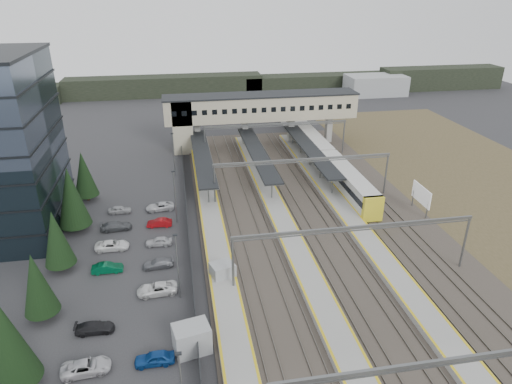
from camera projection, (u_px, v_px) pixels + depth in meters
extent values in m
plane|color=#2B2B2D|center=(241.00, 253.00, 59.17)|extent=(220.00, 220.00, 0.00)
cylinder|color=black|center=(19.00, 381.00, 39.32)|extent=(0.44, 0.44, 1.20)
cone|color=black|center=(7.00, 340.00, 37.45)|extent=(4.26, 4.26, 8.20)
cylinder|color=black|center=(44.00, 313.00, 47.38)|extent=(0.44, 0.44, 1.20)
cone|color=black|center=(37.00, 283.00, 45.81)|extent=(3.54, 3.54, 6.80)
cylinder|color=black|center=(62.00, 265.00, 55.45)|extent=(0.44, 0.44, 1.20)
cone|color=black|center=(56.00, 238.00, 53.83)|extent=(3.64, 3.64, 7.00)
cylinder|color=black|center=(77.00, 226.00, 64.41)|extent=(0.44, 0.44, 1.20)
cone|color=black|center=(71.00, 197.00, 62.48)|extent=(4.42, 4.42, 8.50)
cylinder|color=black|center=(88.00, 197.00, 73.37)|extent=(0.44, 0.44, 1.20)
cone|color=black|center=(84.00, 174.00, 71.70)|extent=(3.74, 3.74, 7.20)
imported|color=silver|center=(86.00, 367.00, 40.73)|extent=(4.51, 2.37, 1.21)
imported|color=black|center=(95.00, 327.00, 45.49)|extent=(3.84, 1.58, 1.11)
imported|color=#044A2B|center=(107.00, 268.00, 54.97)|extent=(3.70, 1.31, 1.21)
imported|color=white|center=(112.00, 245.00, 59.72)|extent=(4.37, 2.05, 1.21)
imported|color=#484C4F|center=(116.00, 226.00, 64.46)|extent=(4.43, 2.11, 1.25)
imported|color=#A0A0A4|center=(120.00, 210.00, 69.23)|extent=(3.43, 1.44, 1.16)
imported|color=navy|center=(155.00, 358.00, 41.66)|extent=(3.68, 1.51, 1.25)
imported|color=white|center=(157.00, 289.00, 51.16)|extent=(4.61, 2.31, 1.25)
imported|color=slate|center=(158.00, 263.00, 55.94)|extent=(3.92, 1.85, 1.11)
imported|color=#B1B1B6|center=(159.00, 241.00, 60.67)|extent=(3.56, 1.60, 1.19)
imported|color=#9E0E13|center=(159.00, 223.00, 65.42)|extent=(3.65, 1.52, 1.17)
imported|color=silver|center=(160.00, 207.00, 70.17)|extent=(4.43, 2.36, 1.19)
cube|color=black|center=(178.00, 354.00, 32.19)|extent=(0.50, 0.25, 0.15)
cylinder|color=slate|center=(178.00, 267.00, 49.08)|extent=(0.16, 0.16, 8.00)
cube|color=black|center=(175.00, 235.00, 47.42)|extent=(0.50, 0.25, 0.15)
cylinder|color=slate|center=(175.00, 197.00, 65.20)|extent=(0.16, 0.16, 8.00)
cube|color=black|center=(173.00, 171.00, 63.54)|extent=(0.50, 0.25, 0.15)
cylinder|color=slate|center=(174.00, 155.00, 81.33)|extent=(0.16, 0.16, 8.00)
cube|color=black|center=(172.00, 134.00, 79.67)|extent=(0.50, 0.25, 0.15)
cube|color=#26282B|center=(188.00, 232.00, 62.21)|extent=(0.08, 90.00, 2.00)
cube|color=#949799|center=(192.00, 339.00, 42.89)|extent=(3.78, 3.09, 2.79)
cube|color=#949799|center=(223.00, 273.00, 53.03)|extent=(3.15, 2.86, 2.40)
cube|color=#39332E|center=(318.00, 226.00, 65.50)|extent=(34.00, 90.00, 0.20)
cube|color=#59544C|center=(231.00, 233.00, 63.42)|extent=(0.08, 90.00, 0.14)
cube|color=#59544C|center=(241.00, 232.00, 63.65)|extent=(0.08, 90.00, 0.14)
cube|color=#59544C|center=(259.00, 230.00, 64.05)|extent=(0.08, 90.00, 0.14)
cube|color=#59544C|center=(269.00, 229.00, 64.28)|extent=(0.08, 90.00, 0.14)
cube|color=#59544C|center=(300.00, 227.00, 65.00)|extent=(0.08, 90.00, 0.14)
cube|color=#59544C|center=(310.00, 226.00, 65.23)|extent=(0.08, 90.00, 0.14)
cube|color=#59544C|center=(327.00, 224.00, 65.63)|extent=(0.08, 90.00, 0.14)
cube|color=#59544C|center=(337.00, 223.00, 65.86)|extent=(0.08, 90.00, 0.14)
cube|color=#59544C|center=(366.00, 221.00, 66.58)|extent=(0.08, 90.00, 0.14)
cube|color=#59544C|center=(376.00, 220.00, 66.80)|extent=(0.08, 90.00, 0.14)
cube|color=#59544C|center=(392.00, 219.00, 67.21)|extent=(0.08, 90.00, 0.14)
cube|color=#59544C|center=(401.00, 218.00, 67.44)|extent=(0.08, 90.00, 0.14)
cube|color=#999A94|center=(214.00, 233.00, 62.99)|extent=(3.20, 82.00, 0.90)
cube|color=gold|center=(204.00, 231.00, 62.57)|extent=(0.25, 82.00, 0.02)
cube|color=gold|center=(225.00, 229.00, 63.03)|extent=(0.25, 82.00, 0.02)
cube|color=#999A94|center=(285.00, 227.00, 64.57)|extent=(3.20, 82.00, 0.90)
cube|color=gold|center=(275.00, 225.00, 64.15)|extent=(0.25, 82.00, 0.02)
cube|color=gold|center=(295.00, 223.00, 64.61)|extent=(0.25, 82.00, 0.02)
cube|color=#999A94|center=(352.00, 221.00, 66.15)|extent=(3.20, 82.00, 0.90)
cube|color=gold|center=(342.00, 219.00, 65.73)|extent=(0.25, 82.00, 0.02)
cube|color=gold|center=(361.00, 218.00, 66.18)|extent=(0.25, 82.00, 0.02)
cube|color=black|center=(202.00, 155.00, 81.22)|extent=(3.00, 30.00, 0.25)
cube|color=slate|center=(202.00, 156.00, 81.29)|extent=(3.10, 30.00, 0.12)
cylinder|color=slate|center=(208.00, 193.00, 70.24)|extent=(0.20, 0.20, 3.10)
cylinder|color=slate|center=(205.00, 177.00, 76.07)|extent=(0.20, 0.20, 3.10)
cylinder|color=slate|center=(203.00, 164.00, 81.89)|extent=(0.20, 0.20, 3.10)
cylinder|color=slate|center=(200.00, 152.00, 87.71)|extent=(0.20, 0.20, 3.10)
cylinder|color=slate|center=(198.00, 141.00, 93.54)|extent=(0.20, 0.20, 3.10)
cube|color=black|center=(257.00, 152.00, 82.80)|extent=(3.00, 30.00, 0.25)
cube|color=slate|center=(257.00, 153.00, 82.87)|extent=(3.10, 30.00, 0.12)
cylinder|color=slate|center=(272.00, 189.00, 71.82)|extent=(0.20, 0.20, 3.10)
cylinder|color=slate|center=(264.00, 173.00, 77.64)|extent=(0.20, 0.20, 3.10)
cylinder|color=slate|center=(257.00, 160.00, 83.47)|extent=(0.20, 0.20, 3.10)
cylinder|color=slate|center=(251.00, 149.00, 89.29)|extent=(0.20, 0.20, 3.10)
cylinder|color=slate|center=(246.00, 139.00, 95.11)|extent=(0.20, 0.20, 3.10)
cube|color=black|center=(310.00, 149.00, 84.38)|extent=(3.00, 30.00, 0.25)
cube|color=slate|center=(310.00, 150.00, 84.44)|extent=(3.10, 30.00, 0.12)
cylinder|color=slate|center=(333.00, 184.00, 73.40)|extent=(0.20, 0.20, 3.10)
cylinder|color=slate|center=(320.00, 170.00, 79.22)|extent=(0.20, 0.20, 3.10)
cylinder|color=slate|center=(310.00, 157.00, 85.05)|extent=(0.20, 0.20, 3.10)
cylinder|color=slate|center=(301.00, 146.00, 90.87)|extent=(0.20, 0.20, 3.10)
cylinder|color=slate|center=(293.00, 136.00, 96.69)|extent=(0.20, 0.20, 3.10)
cube|color=#B3AC8E|center=(261.00, 107.00, 94.93)|extent=(40.00, 6.00, 5.00)
cube|color=black|center=(261.00, 95.00, 93.87)|extent=(40.40, 6.40, 0.30)
cube|color=#B3AC8E|center=(182.00, 125.00, 93.57)|extent=(4.00, 6.00, 11.00)
cube|color=black|center=(174.00, 114.00, 89.34)|extent=(1.00, 0.06, 1.00)
cube|color=black|center=(184.00, 114.00, 89.65)|extent=(1.00, 0.06, 1.00)
cube|color=black|center=(194.00, 113.00, 89.97)|extent=(1.00, 0.06, 1.00)
cube|color=black|center=(205.00, 113.00, 90.28)|extent=(1.00, 0.06, 1.00)
cube|color=black|center=(215.00, 112.00, 90.60)|extent=(1.00, 0.06, 1.00)
cube|color=black|center=(225.00, 112.00, 90.92)|extent=(1.00, 0.06, 1.00)
cube|color=black|center=(235.00, 111.00, 91.23)|extent=(1.00, 0.06, 1.00)
cube|color=black|center=(244.00, 111.00, 91.55)|extent=(1.00, 0.06, 1.00)
cube|color=black|center=(254.00, 110.00, 91.86)|extent=(1.00, 0.06, 1.00)
cube|color=black|center=(264.00, 110.00, 92.18)|extent=(1.00, 0.06, 1.00)
cube|color=black|center=(274.00, 110.00, 92.49)|extent=(1.00, 0.06, 1.00)
cube|color=black|center=(283.00, 109.00, 92.81)|extent=(1.00, 0.06, 1.00)
cube|color=black|center=(293.00, 109.00, 93.13)|extent=(1.00, 0.06, 1.00)
cube|color=black|center=(302.00, 108.00, 93.44)|extent=(1.00, 0.06, 1.00)
cube|color=black|center=(312.00, 108.00, 93.76)|extent=(1.00, 0.06, 1.00)
cube|color=black|center=(321.00, 107.00, 94.07)|extent=(1.00, 0.06, 1.00)
cube|color=black|center=(330.00, 107.00, 94.39)|extent=(1.00, 0.06, 1.00)
cube|color=black|center=(339.00, 107.00, 94.70)|extent=(1.00, 0.06, 1.00)
cube|color=black|center=(349.00, 106.00, 95.02)|extent=(1.00, 0.06, 1.00)
cube|color=#999A94|center=(190.00, 136.00, 94.84)|extent=(1.20, 1.60, 6.00)
cube|color=#999A94|center=(198.00, 136.00, 95.08)|extent=(1.20, 1.60, 6.00)
cube|color=#999A94|center=(245.00, 133.00, 96.66)|extent=(1.20, 1.60, 6.00)
cube|color=#999A94|center=(291.00, 131.00, 98.24)|extent=(1.20, 1.60, 6.00)
cube|color=#999A94|center=(328.00, 129.00, 99.58)|extent=(1.20, 1.60, 6.00)
cube|color=slate|center=(458.00, 359.00, 33.07)|extent=(28.40, 0.25, 0.35)
cube|color=slate|center=(457.00, 363.00, 33.24)|extent=(28.40, 0.12, 0.12)
cylinder|color=slate|center=(233.00, 266.00, 50.23)|extent=(0.28, 0.28, 7.00)
cylinder|color=slate|center=(464.00, 243.00, 54.65)|extent=(0.28, 0.28, 7.00)
cube|color=slate|center=(356.00, 227.00, 50.99)|extent=(28.40, 0.25, 0.35)
cube|color=slate|center=(356.00, 230.00, 51.16)|extent=(28.40, 0.12, 0.12)
cylinder|color=slate|center=(215.00, 186.00, 69.94)|extent=(0.28, 0.28, 7.00)
cylinder|color=slate|center=(386.00, 174.00, 74.36)|extent=(0.28, 0.28, 7.00)
cube|color=slate|center=(304.00, 160.00, 70.70)|extent=(28.40, 0.25, 0.35)
cube|color=slate|center=(304.00, 162.00, 70.87)|extent=(28.40, 0.12, 0.12)
cylinder|color=slate|center=(205.00, 145.00, 87.86)|extent=(0.28, 0.28, 7.00)
cylinder|color=slate|center=(343.00, 138.00, 92.28)|extent=(0.28, 0.28, 7.00)
cube|color=slate|center=(276.00, 124.00, 88.62)|extent=(28.40, 0.25, 0.35)
cube|color=slate|center=(276.00, 126.00, 88.78)|extent=(28.40, 0.12, 0.12)
cube|color=beige|center=(348.00, 182.00, 74.93)|extent=(2.95, 20.50, 3.80)
cube|color=black|center=(348.00, 179.00, 74.76)|extent=(3.02, 19.90, 0.95)
cube|color=slate|center=(347.00, 191.00, 75.61)|extent=(2.53, 19.10, 0.53)
cube|color=beige|center=(312.00, 142.00, 93.84)|extent=(2.95, 20.50, 3.80)
cube|color=black|center=(312.00, 140.00, 93.66)|extent=(3.02, 19.90, 0.95)
cube|color=slate|center=(311.00, 149.00, 94.51)|extent=(2.53, 19.10, 0.53)
cube|color=beige|center=(287.00, 115.00, 112.74)|extent=(2.95, 20.50, 3.80)
cube|color=black|center=(287.00, 114.00, 112.57)|extent=(3.02, 19.90, 0.95)
cube|color=slate|center=(287.00, 122.00, 113.42)|extent=(2.53, 19.10, 0.53)
cube|color=gold|center=(373.00, 209.00, 65.84)|extent=(2.98, 0.90, 3.80)
cylinder|color=slate|center=(427.00, 211.00, 67.05)|extent=(0.20, 0.20, 2.82)
cylinder|color=slate|center=(413.00, 198.00, 70.90)|extent=(0.20, 0.20, 2.82)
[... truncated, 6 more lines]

